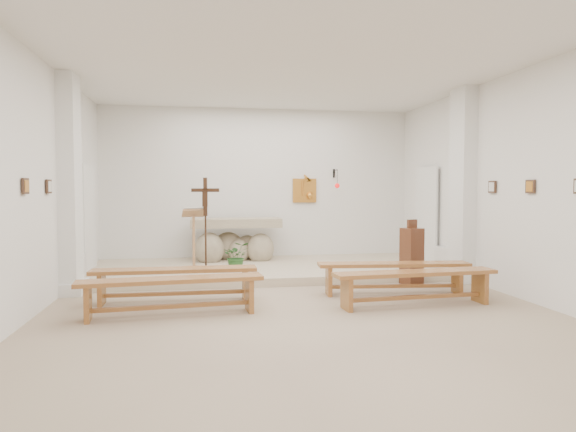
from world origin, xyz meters
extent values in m
cube|color=tan|center=(0.00, 0.00, 0.00)|extent=(7.00, 10.00, 0.00)
cube|color=white|center=(-3.49, 0.00, 1.75)|extent=(0.02, 10.00, 3.50)
cube|color=white|center=(3.49, 0.00, 1.75)|extent=(0.02, 10.00, 3.50)
cube|color=white|center=(0.00, 4.99, 1.75)|extent=(7.00, 0.02, 3.50)
cube|color=silver|center=(0.00, 0.00, 3.49)|extent=(7.00, 10.00, 0.02)
cube|color=#C6B198|center=(0.00, 3.50, 0.07)|extent=(6.98, 3.00, 0.15)
cube|color=white|center=(-3.37, 2.00, 1.75)|extent=(0.26, 0.55, 3.50)
cube|color=white|center=(3.37, 2.00, 1.75)|extent=(0.26, 0.55, 3.50)
cube|color=#C8822F|center=(1.05, 4.96, 1.65)|extent=(0.55, 0.04, 0.55)
cube|color=black|center=(1.75, 4.97, 2.05)|extent=(0.04, 0.02, 0.20)
cylinder|color=black|center=(1.75, 4.82, 2.12)|extent=(0.02, 0.30, 0.02)
cylinder|color=black|center=(1.75, 4.67, 1.95)|extent=(0.01, 0.01, 0.34)
sphere|color=red|center=(1.75, 4.67, 1.76)|extent=(0.11, 0.11, 0.11)
cube|color=#402A1C|center=(-3.47, 0.20, 1.72)|extent=(0.03, 0.20, 0.20)
cube|color=#402A1C|center=(-3.47, 1.20, 1.72)|extent=(0.03, 0.20, 0.20)
cube|color=#402A1C|center=(3.47, 0.20, 1.72)|extent=(0.03, 0.20, 0.20)
cube|color=#402A1C|center=(3.47, 1.20, 1.72)|extent=(0.03, 0.20, 0.20)
cube|color=silver|center=(-3.43, 2.70, 0.27)|extent=(0.10, 0.85, 0.52)
cube|color=silver|center=(3.43, 2.70, 0.27)|extent=(0.10, 0.85, 0.52)
ellipsoid|color=#B5A88A|center=(-1.15, 4.25, 0.41)|extent=(0.62, 0.53, 0.71)
ellipsoid|color=#B5A88A|center=(-0.06, 4.27, 0.40)|extent=(0.58, 0.49, 0.66)
ellipsoid|color=#B5A88A|center=(-0.73, 4.59, 0.43)|extent=(0.66, 0.56, 0.62)
ellipsoid|color=#B5A88A|center=(-0.31, 4.55, 0.38)|extent=(0.54, 0.46, 0.58)
ellipsoid|color=#B5A88A|center=(-0.52, 4.35, 0.34)|extent=(0.46, 0.39, 0.54)
cube|color=#B5A88A|center=(-0.57, 4.40, 0.96)|extent=(1.92, 0.76, 0.19)
cube|color=tan|center=(-1.45, 3.30, 0.17)|extent=(0.40, 0.40, 0.04)
cylinder|color=tan|center=(-1.45, 3.30, 0.66)|extent=(0.05, 0.05, 1.03)
cube|color=tan|center=(-1.45, 3.28, 1.23)|extent=(0.47, 0.36, 0.17)
cube|color=silver|center=(-1.45, 3.24, 1.28)|extent=(0.40, 0.29, 0.13)
cylinder|color=#331C10|center=(-1.23, 3.08, 0.16)|extent=(0.23, 0.23, 0.03)
cylinder|color=#331C10|center=(-1.23, 3.08, 0.68)|extent=(0.03, 0.03, 1.05)
cube|color=#331C10|center=(-1.23, 3.08, 1.54)|extent=(0.08, 0.06, 0.72)
cube|color=#331C10|center=(-1.23, 3.08, 1.66)|extent=(0.52, 0.18, 0.07)
cube|color=#331C10|center=(-1.24, 3.05, 1.51)|extent=(0.10, 0.06, 0.31)
imported|color=#255421|center=(-0.66, 2.97, 0.42)|extent=(0.51, 0.45, 0.54)
cube|color=#502A17|center=(2.36, 1.87, 0.50)|extent=(0.39, 0.39, 0.99)
cube|color=#502A17|center=(2.36, 1.87, 1.07)|extent=(0.20, 0.10, 0.16)
cube|color=olive|center=(-1.71, 1.08, 0.48)|extent=(2.42, 0.39, 0.05)
cube|color=olive|center=(-2.75, 1.09, 0.23)|extent=(0.07, 0.35, 0.46)
cube|color=olive|center=(-0.67, 1.08, 0.23)|extent=(0.07, 0.35, 0.46)
cube|color=olive|center=(-1.71, 1.08, 0.13)|extent=(2.03, 0.08, 0.05)
cube|color=olive|center=(1.71, 1.08, 0.48)|extent=(2.44, 0.64, 0.05)
cube|color=olive|center=(0.67, 1.19, 0.23)|extent=(0.10, 0.36, 0.46)
cube|color=olive|center=(2.75, 0.97, 0.23)|extent=(0.10, 0.36, 0.46)
cube|color=olive|center=(1.71, 1.08, 0.13)|extent=(2.03, 0.28, 0.05)
cube|color=olive|center=(-1.71, 0.23, 0.48)|extent=(2.44, 0.60, 0.05)
cube|color=olive|center=(-2.75, 0.14, 0.23)|extent=(0.10, 0.36, 0.46)
cube|color=olive|center=(-0.67, 0.33, 0.23)|extent=(0.10, 0.36, 0.46)
cube|color=olive|center=(-1.71, 0.23, 0.13)|extent=(2.03, 0.25, 0.05)
cube|color=olive|center=(1.71, 0.23, 0.48)|extent=(2.43, 0.53, 0.05)
cube|color=olive|center=(0.67, 0.17, 0.23)|extent=(0.09, 0.35, 0.46)
cube|color=olive|center=(2.75, 0.30, 0.23)|extent=(0.09, 0.35, 0.46)
cube|color=olive|center=(1.71, 0.23, 0.13)|extent=(2.03, 0.19, 0.05)
camera|label=1|loc=(-1.33, -6.64, 1.68)|focal=32.00mm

